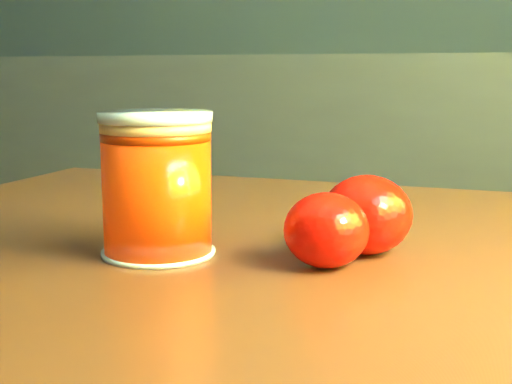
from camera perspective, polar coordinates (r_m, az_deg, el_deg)
The scene contains 5 objects.
kitchen_counter at distance 2.35m, azimuth -4.40°, elevation -0.32°, with size 3.15×0.60×0.90m, color #49494E.
table at distance 0.62m, azimuth 6.22°, elevation -12.78°, with size 1.05×0.80×0.72m.
juice_glass at distance 0.57m, azimuth -7.92°, elevation 0.56°, with size 0.09×0.09×0.11m.
orange_front at distance 0.58m, azimuth 8.85°, elevation -1.80°, with size 0.07×0.07×0.06m, color red.
orange_back at distance 0.54m, azimuth 5.64°, elevation -3.05°, with size 0.06×0.06×0.06m, color red.
Camera 1 is at (1.24, -0.50, 0.87)m, focal length 50.00 mm.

